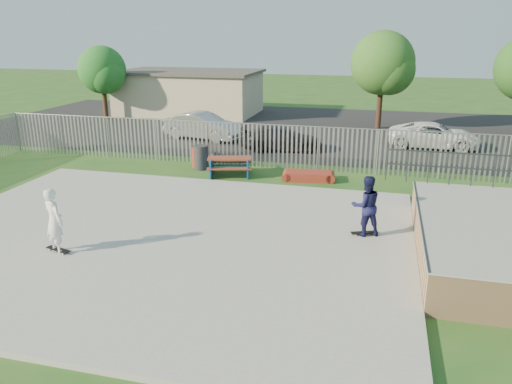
% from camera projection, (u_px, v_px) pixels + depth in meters
% --- Properties ---
extents(ground, '(120.00, 120.00, 0.00)m').
position_uv_depth(ground, '(158.00, 240.00, 15.05)').
color(ground, '#23561D').
rests_on(ground, ground).
extents(concrete_slab, '(15.00, 12.00, 0.15)m').
position_uv_depth(concrete_slab, '(158.00, 238.00, 15.03)').
color(concrete_slab, '#9E9D98').
rests_on(concrete_slab, ground).
extents(quarter_pipe, '(5.50, 7.05, 2.19)m').
position_uv_depth(quarter_pipe, '(494.00, 241.00, 13.61)').
color(quarter_pipe, tan).
rests_on(quarter_pipe, ground).
extents(fence, '(26.04, 16.02, 2.00)m').
position_uv_depth(fence, '(233.00, 171.00, 18.74)').
color(fence, gray).
rests_on(fence, ground).
extents(picnic_table, '(2.21, 1.97, 0.79)m').
position_uv_depth(picnic_table, '(230.00, 166.00, 21.69)').
color(picnic_table, brown).
rests_on(picnic_table, ground).
extents(funbox, '(1.93, 1.15, 0.37)m').
position_uv_depth(funbox, '(309.00, 176.00, 21.03)').
color(funbox, maroon).
rests_on(funbox, ground).
extents(trash_bin_red, '(0.54, 0.54, 0.91)m').
position_uv_depth(trash_bin_red, '(198.00, 157.00, 23.03)').
color(trash_bin_red, maroon).
rests_on(trash_bin_red, ground).
extents(trash_bin_grey, '(0.66, 0.66, 1.09)m').
position_uv_depth(trash_bin_grey, '(201.00, 157.00, 22.61)').
color(trash_bin_grey, '#29292B').
rests_on(trash_bin_grey, ground).
extents(parking_lot, '(40.00, 18.00, 0.02)m').
position_uv_depth(parking_lot, '(282.00, 127.00, 32.57)').
color(parking_lot, black).
rests_on(parking_lot, ground).
extents(car_silver, '(4.86, 2.56, 1.52)m').
position_uv_depth(car_silver, '(203.00, 126.00, 28.74)').
color(car_silver, '#BAB9BF').
rests_on(car_silver, parking_lot).
extents(car_dark, '(4.51, 2.53, 1.23)m').
position_uv_depth(car_dark, '(282.00, 139.00, 26.09)').
color(car_dark, black).
rests_on(car_dark, parking_lot).
extents(car_white, '(4.86, 2.43, 1.32)m').
position_uv_depth(car_white, '(434.00, 135.00, 26.70)').
color(car_white, white).
rests_on(car_white, parking_lot).
extents(building, '(10.40, 6.40, 3.20)m').
position_uv_depth(building, '(189.00, 92.00, 37.64)').
color(building, beige).
rests_on(building, ground).
extents(tree_left, '(3.29, 3.29, 5.08)m').
position_uv_depth(tree_left, '(102.00, 70.00, 34.68)').
color(tree_left, '#43301B').
rests_on(tree_left, ground).
extents(tree_mid, '(3.94, 3.94, 6.08)m').
position_uv_depth(tree_mid, '(383.00, 63.00, 30.96)').
color(tree_mid, '#3D2518').
rests_on(tree_mid, ground).
extents(skateboard_a, '(0.82, 0.49, 0.08)m').
position_uv_depth(skateboard_a, '(364.00, 233.00, 15.07)').
color(skateboard_a, black).
rests_on(skateboard_a, concrete_slab).
extents(skateboard_b, '(0.82, 0.41, 0.08)m').
position_uv_depth(skateboard_b, '(58.00, 250.00, 13.90)').
color(skateboard_b, black).
rests_on(skateboard_b, concrete_slab).
extents(skater_navy, '(1.09, 0.99, 1.84)m').
position_uv_depth(skater_navy, '(366.00, 206.00, 14.79)').
color(skater_navy, '#151641').
rests_on(skater_navy, concrete_slab).
extents(skater_white, '(0.80, 0.69, 1.84)m').
position_uv_depth(skater_white, '(54.00, 221.00, 13.63)').
color(skater_white, white).
rests_on(skater_white, concrete_slab).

